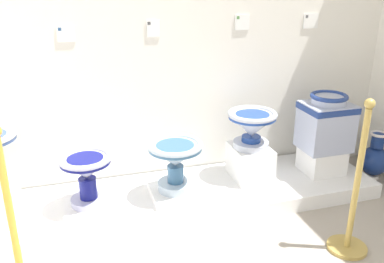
# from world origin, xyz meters

# --- Properties ---
(display_platform) EXTENTS (3.27, 0.76, 0.12)m
(display_platform) POSITION_xyz_m (2.02, 2.35, 0.06)
(display_platform) COLOR white
(display_platform) RESTS_ON ground_plane
(plinth_block_squat_floral) EXTENTS (0.37, 0.36, 0.05)m
(plinth_block_squat_floral) POSITION_xyz_m (1.35, 2.27, 0.15)
(plinth_block_squat_floral) COLOR white
(plinth_block_squat_floral) RESTS_ON display_platform
(antique_toilet_squat_floral) EXTENTS (0.37, 0.37, 0.38)m
(antique_toilet_squat_floral) POSITION_xyz_m (1.35, 2.27, 0.44)
(antique_toilet_squat_floral) COLOR #A9ABD2
(antique_toilet_squat_floral) RESTS_ON plinth_block_squat_floral
(plinth_block_rightmost) EXTENTS (0.37, 0.36, 0.06)m
(plinth_block_rightmost) POSITION_xyz_m (1.99, 2.27, 0.16)
(plinth_block_rightmost) COLOR white
(plinth_block_rightmost) RESTS_ON display_platform
(antique_toilet_rightmost) EXTENTS (0.41, 0.41, 0.39)m
(antique_toilet_rightmost) POSITION_xyz_m (1.99, 2.27, 0.46)
(antique_toilet_rightmost) COLOR #A8BDD2
(antique_toilet_rightmost) RESTS_ON plinth_block_rightmost
(plinth_block_slender_white) EXTENTS (0.29, 0.37, 0.27)m
(plinth_block_slender_white) POSITION_xyz_m (2.67, 2.41, 0.26)
(plinth_block_slender_white) COLOR white
(plinth_block_slender_white) RESTS_ON display_platform
(antique_toilet_slender_white) EXTENTS (0.40, 0.40, 0.31)m
(antique_toilet_slender_white) POSITION_xyz_m (2.67, 2.41, 0.59)
(antique_toilet_slender_white) COLOR silver
(antique_toilet_slender_white) RESTS_ON plinth_block_slender_white
(plinth_block_central_ornate) EXTENTS (0.32, 0.30, 0.21)m
(plinth_block_central_ornate) POSITION_xyz_m (3.31, 2.33, 0.23)
(plinth_block_central_ornate) COLOR white
(plinth_block_central_ornate) RESTS_ON display_platform
(antique_toilet_central_ornate) EXTENTS (0.40, 0.33, 0.48)m
(antique_toilet_central_ornate) POSITION_xyz_m (3.31, 2.33, 0.59)
(antique_toilet_central_ornate) COLOR #A5AECC
(antique_toilet_central_ornate) RESTS_ON plinth_block_central_ornate
(info_placard_second) EXTENTS (0.13, 0.01, 0.12)m
(info_placard_second) POSITION_xyz_m (1.31, 2.74, 1.32)
(info_placard_second) COLOR white
(info_placard_third) EXTENTS (0.10, 0.01, 0.13)m
(info_placard_third) POSITION_xyz_m (1.96, 2.74, 1.34)
(info_placard_third) COLOR white
(info_placard_fourth) EXTENTS (0.12, 0.01, 0.12)m
(info_placard_fourth) POSITION_xyz_m (2.69, 2.74, 1.36)
(info_placard_fourth) COLOR white
(info_placard_fifth) EXTENTS (0.14, 0.01, 0.12)m
(info_placard_fifth) POSITION_xyz_m (3.33, 2.74, 1.35)
(info_placard_fifth) COLOR white
(decorative_vase_spare) EXTENTS (0.25, 0.25, 0.43)m
(decorative_vase_spare) POSITION_xyz_m (3.84, 2.30, 0.18)
(decorative_vase_spare) COLOR white
(decorative_vase_spare) RESTS_ON ground_plane
(stanchion_post_near_left) EXTENTS (0.23, 0.23, 1.05)m
(stanchion_post_near_left) POSITION_xyz_m (0.93, 1.61, 0.35)
(stanchion_post_near_left) COLOR gold
(stanchion_post_near_left) RESTS_ON ground_plane
(stanchion_post_near_right) EXTENTS (0.26, 0.26, 1.05)m
(stanchion_post_near_right) POSITION_xyz_m (2.97, 1.47, 0.31)
(stanchion_post_near_right) COLOR #B29346
(stanchion_post_near_right) RESTS_ON ground_plane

